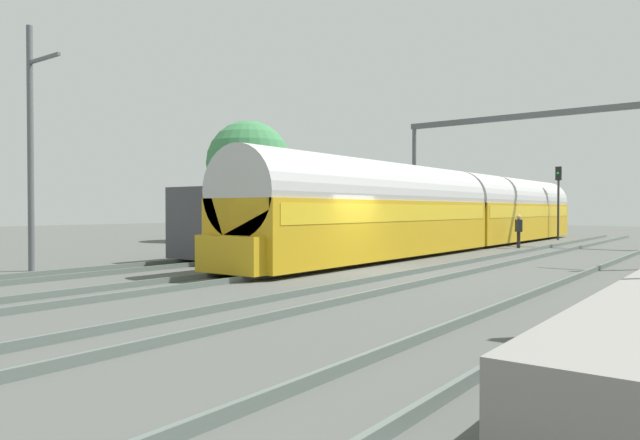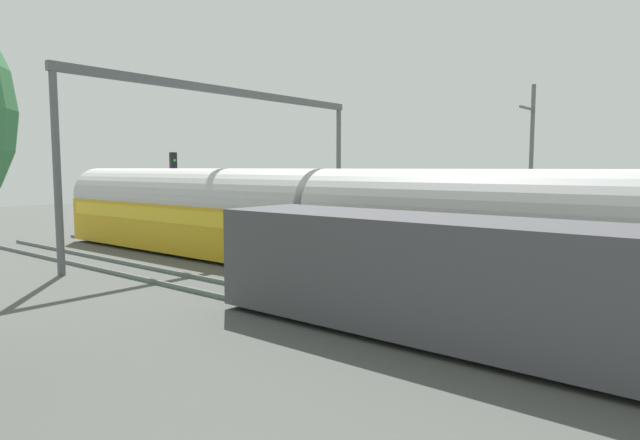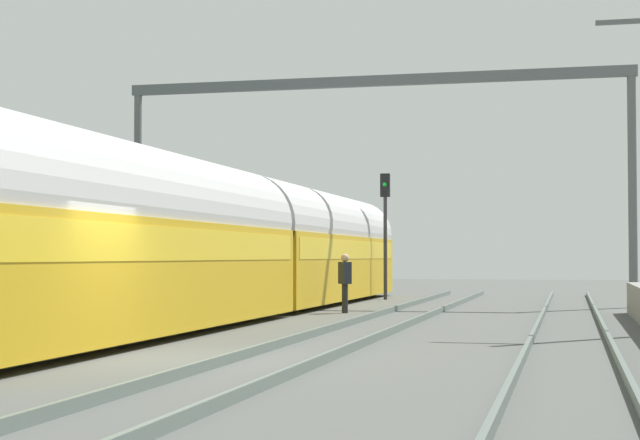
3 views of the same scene
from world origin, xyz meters
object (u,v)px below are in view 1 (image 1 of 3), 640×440
object	(u,v)px
freight_car	(301,221)
catenary_gantry	(544,143)
person_crossing	(519,228)
railway_signal_far	(558,193)
passenger_train	(459,210)

from	to	relation	value
freight_car	catenary_gantry	world-z (taller)	catenary_gantry
freight_car	person_crossing	bearing A→B (deg)	54.89
freight_car	railway_signal_far	world-z (taller)	railway_signal_far
passenger_train	railway_signal_far	size ratio (longest dim) A/B	6.79
person_crossing	catenary_gantry	distance (m)	7.24
railway_signal_far	person_crossing	bearing A→B (deg)	-87.07
passenger_train	catenary_gantry	bearing A→B (deg)	73.46
passenger_train	freight_car	distance (m)	8.77
freight_car	person_crossing	xyz separation A→B (m)	(6.81, 9.69, -0.44)
passenger_train	person_crossing	world-z (taller)	passenger_train
freight_car	catenary_gantry	distance (m)	16.97
railway_signal_far	freight_car	bearing A→B (deg)	-108.04
passenger_train	railway_signal_far	world-z (taller)	railway_signal_far
railway_signal_far	catenary_gantry	xyz separation A→B (m)	(0.28, -4.41, 2.85)
freight_car	catenary_gantry	bearing A→B (deg)	66.23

